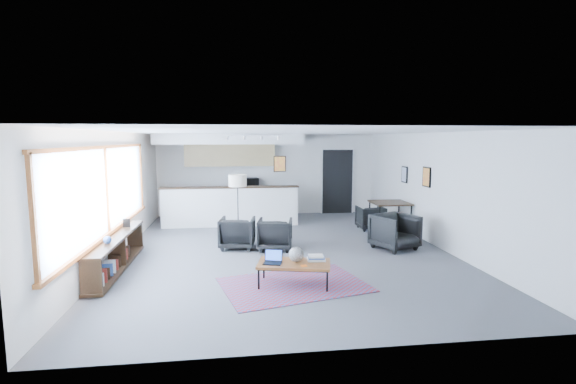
{
  "coord_description": "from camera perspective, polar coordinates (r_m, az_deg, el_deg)",
  "views": [
    {
      "loc": [
        -1.09,
        -8.98,
        2.45
      ],
      "look_at": [
        0.13,
        0.4,
        1.24
      ],
      "focal_mm": 26.0,
      "sensor_mm": 36.0,
      "label": 1
    }
  ],
  "objects": [
    {
      "name": "room",
      "position": [
        9.12,
        -0.51,
        0.02
      ],
      "size": [
        7.02,
        9.02,
        2.62
      ],
      "color": "#4D4D50",
      "rests_on": "ground"
    },
    {
      "name": "window",
      "position": [
        8.48,
        -23.62,
        -0.08
      ],
      "size": [
        0.1,
        5.95,
        1.66
      ],
      "color": "#8CBFFF",
      "rests_on": "room"
    },
    {
      "name": "console",
      "position": [
        8.51,
        -22.44,
        -7.76
      ],
      "size": [
        0.35,
        3.0,
        0.8
      ],
      "color": "black",
      "rests_on": "floor"
    },
    {
      "name": "kitchenette",
      "position": [
        12.74,
        -7.9,
        2.37
      ],
      "size": [
        4.2,
        1.96,
        2.6
      ],
      "color": "white",
      "rests_on": "floor"
    },
    {
      "name": "doorway",
      "position": [
        13.89,
        6.73,
        1.53
      ],
      "size": [
        1.1,
        0.12,
        2.15
      ],
      "color": "black",
      "rests_on": "room"
    },
    {
      "name": "track_light",
      "position": [
        11.19,
        -4.91,
        7.63
      ],
      "size": [
        1.6,
        0.07,
        0.15
      ],
      "color": "silver",
      "rests_on": "room"
    },
    {
      "name": "wall_art_lower",
      "position": [
        10.47,
        18.42,
        1.96
      ],
      "size": [
        0.03,
        0.38,
        0.48
      ],
      "color": "black",
      "rests_on": "room"
    },
    {
      "name": "wall_art_upper",
      "position": [
        11.65,
        15.64,
        2.32
      ],
      "size": [
        0.03,
        0.34,
        0.44
      ],
      "color": "black",
      "rests_on": "room"
    },
    {
      "name": "kilim_rug",
      "position": [
        7.21,
        0.83,
        -12.56
      ],
      "size": [
        2.66,
        2.12,
        0.01
      ],
      "rotation": [
        0.0,
        0.0,
        0.24
      ],
      "color": "#5A2F48",
      "rests_on": "floor"
    },
    {
      "name": "coffee_table",
      "position": [
        7.09,
        0.84,
        -9.84
      ],
      "size": [
        1.32,
        0.9,
        0.39
      ],
      "rotation": [
        0.0,
        0.0,
        -0.22
      ],
      "color": "brown",
      "rests_on": "floor"
    },
    {
      "name": "laptop",
      "position": [
        7.06,
        -2.05,
        -9.16
      ],
      "size": [
        0.35,
        0.32,
        0.21
      ],
      "rotation": [
        0.0,
        0.0,
        -0.29
      ],
      "color": "black",
      "rests_on": "coffee_table"
    },
    {
      "name": "ceramic_pot",
      "position": [
        7.09,
        1.14,
        -8.53
      ],
      "size": [
        0.26,
        0.26,
        0.26
      ],
      "rotation": [
        0.0,
        0.0,
        -0.03
      ],
      "color": "gray",
      "rests_on": "coffee_table"
    },
    {
      "name": "book_stack",
      "position": [
        7.21,
        3.86,
        -8.97
      ],
      "size": [
        0.32,
        0.27,
        0.09
      ],
      "rotation": [
        0.0,
        0.0,
        -0.09
      ],
      "color": "silver",
      "rests_on": "coffee_table"
    },
    {
      "name": "coaster",
      "position": [
        6.9,
        2.19,
        -10.04
      ],
      "size": [
        0.1,
        0.1,
        0.01
      ],
      "rotation": [
        0.0,
        0.0,
        0.03
      ],
      "color": "#E5590C",
      "rests_on": "coffee_table"
    },
    {
      "name": "armchair_left",
      "position": [
        9.49,
        -6.95,
        -5.35
      ],
      "size": [
        0.85,
        0.81,
        0.77
      ],
      "primitive_type": "imported",
      "rotation": [
        0.0,
        0.0,
        2.99
      ],
      "color": "black",
      "rests_on": "floor"
    },
    {
      "name": "armchair_right",
      "position": [
        9.33,
        -1.79,
        -5.56
      ],
      "size": [
        0.85,
        0.81,
        0.76
      ],
      "primitive_type": "imported",
      "rotation": [
        0.0,
        0.0,
        2.96
      ],
      "color": "black",
      "rests_on": "floor"
    },
    {
      "name": "floor_lamp",
      "position": [
        10.46,
        -6.91,
        1.24
      ],
      "size": [
        0.58,
        0.58,
        1.57
      ],
      "rotation": [
        0.0,
        0.0,
        0.35
      ],
      "color": "black",
      "rests_on": "floor"
    },
    {
      "name": "dining_table",
      "position": [
        11.36,
        13.77,
        -1.69
      ],
      "size": [
        0.95,
        0.95,
        0.79
      ],
      "rotation": [
        0.0,
        0.0,
        -0.01
      ],
      "color": "black",
      "rests_on": "floor"
    },
    {
      "name": "dining_chair_near",
      "position": [
        9.64,
        14.43,
        -5.44
      ],
      "size": [
        0.93,
        0.91,
        0.74
      ],
      "primitive_type": "imported",
      "rotation": [
        0.0,
        0.0,
        0.43
      ],
      "color": "black",
      "rests_on": "floor"
    },
    {
      "name": "dining_chair_far",
      "position": [
        11.59,
        11.22,
        -3.57
      ],
      "size": [
        0.58,
        0.55,
        0.6
      ],
      "primitive_type": "imported",
      "rotation": [
        0.0,
        0.0,
        3.15
      ],
      "color": "black",
      "rests_on": "floor"
    },
    {
      "name": "microwave",
      "position": [
        13.21,
        -5.29,
        1.43
      ],
      "size": [
        0.58,
        0.37,
        0.37
      ],
      "primitive_type": "imported",
      "rotation": [
        0.0,
        0.0,
        0.14
      ],
      "color": "black",
      "rests_on": "kitchenette"
    }
  ]
}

